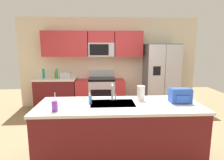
{
  "coord_description": "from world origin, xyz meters",
  "views": [
    {
      "loc": [
        -0.19,
        -3.44,
        1.76
      ],
      "look_at": [
        0.02,
        0.6,
        1.05
      ],
      "focal_mm": 30.07,
      "sensor_mm": 36.0,
      "label": 1
    }
  ],
  "objects_px": {
    "bottle_teal": "(44,74)",
    "sink_faucet": "(113,91)",
    "range_oven": "(100,94)",
    "backpack": "(180,95)",
    "paper_towel_roll": "(141,93)",
    "refrigerator": "(161,77)",
    "pepper_mill": "(56,75)",
    "toaster": "(66,75)",
    "drink_cup_purple": "(55,106)",
    "soap_dispenser": "(90,100)",
    "bottle_green": "(57,74)"
  },
  "relations": [
    {
      "from": "bottle_teal",
      "to": "sink_faucet",
      "type": "relative_size",
      "value": 0.94
    },
    {
      "from": "range_oven",
      "to": "backpack",
      "type": "distance_m",
      "value": 2.82
    },
    {
      "from": "sink_faucet",
      "to": "backpack",
      "type": "distance_m",
      "value": 1.07
    },
    {
      "from": "backpack",
      "to": "range_oven",
      "type": "bearing_deg",
      "value": 117.49
    },
    {
      "from": "bottle_teal",
      "to": "paper_towel_roll",
      "type": "distance_m",
      "value": 3.25
    },
    {
      "from": "range_oven",
      "to": "refrigerator",
      "type": "xyz_separation_m",
      "value": [
        1.71,
        -0.07,
        0.48
      ]
    },
    {
      "from": "pepper_mill",
      "to": "bottle_teal",
      "type": "height_order",
      "value": "bottle_teal"
    },
    {
      "from": "toaster",
      "to": "bottle_teal",
      "type": "xyz_separation_m",
      "value": [
        -0.63,
        0.09,
        0.04
      ]
    },
    {
      "from": "refrigerator",
      "to": "drink_cup_purple",
      "type": "distance_m",
      "value": 3.54
    },
    {
      "from": "soap_dispenser",
      "to": "backpack",
      "type": "xyz_separation_m",
      "value": [
        1.41,
        -0.0,
        0.05
      ]
    },
    {
      "from": "bottle_green",
      "to": "drink_cup_purple",
      "type": "height_order",
      "value": "bottle_green"
    },
    {
      "from": "bottle_green",
      "to": "range_oven",
      "type": "bearing_deg",
      "value": 1.2
    },
    {
      "from": "refrigerator",
      "to": "bottle_green",
      "type": "xyz_separation_m",
      "value": [
        -2.91,
        0.05,
        0.11
      ]
    },
    {
      "from": "soap_dispenser",
      "to": "bottle_green",
      "type": "bearing_deg",
      "value": 113.76
    },
    {
      "from": "refrigerator",
      "to": "backpack",
      "type": "distance_m",
      "value": 2.42
    },
    {
      "from": "range_oven",
      "to": "paper_towel_roll",
      "type": "distance_m",
      "value": 2.46
    },
    {
      "from": "paper_towel_roll",
      "to": "sink_faucet",
      "type": "bearing_deg",
      "value": 179.75
    },
    {
      "from": "range_oven",
      "to": "toaster",
      "type": "distance_m",
      "value": 1.1
    },
    {
      "from": "pepper_mill",
      "to": "backpack",
      "type": "distance_m",
      "value": 3.51
    },
    {
      "from": "bottle_teal",
      "to": "refrigerator",
      "type": "bearing_deg",
      "value": -1.94
    },
    {
      "from": "range_oven",
      "to": "pepper_mill",
      "type": "relative_size",
      "value": 7.14
    },
    {
      "from": "paper_towel_roll",
      "to": "pepper_mill",
      "type": "bearing_deg",
      "value": 130.11
    },
    {
      "from": "drink_cup_purple",
      "to": "soap_dispenser",
      "type": "height_order",
      "value": "drink_cup_purple"
    },
    {
      "from": "soap_dispenser",
      "to": "backpack",
      "type": "distance_m",
      "value": 1.41
    },
    {
      "from": "toaster",
      "to": "bottle_green",
      "type": "relative_size",
      "value": 1.01
    },
    {
      "from": "refrigerator",
      "to": "pepper_mill",
      "type": "xyz_separation_m",
      "value": [
        -2.95,
        0.07,
        0.07
      ]
    },
    {
      "from": "bottle_green",
      "to": "sink_faucet",
      "type": "height_order",
      "value": "sink_faucet"
    },
    {
      "from": "range_oven",
      "to": "pepper_mill",
      "type": "height_order",
      "value": "range_oven"
    },
    {
      "from": "bottle_green",
      "to": "backpack",
      "type": "distance_m",
      "value": 3.47
    },
    {
      "from": "bottle_green",
      "to": "drink_cup_purple",
      "type": "relative_size",
      "value": 1.07
    },
    {
      "from": "bottle_green",
      "to": "refrigerator",
      "type": "bearing_deg",
      "value": -0.92
    },
    {
      "from": "sink_faucet",
      "to": "paper_towel_roll",
      "type": "relative_size",
      "value": 1.17
    },
    {
      "from": "drink_cup_purple",
      "to": "bottle_green",
      "type": "bearing_deg",
      "value": 102.55
    },
    {
      "from": "bottle_green",
      "to": "sink_faucet",
      "type": "bearing_deg",
      "value": -57.84
    },
    {
      "from": "backpack",
      "to": "refrigerator",
      "type": "bearing_deg",
      "value": 79.66
    },
    {
      "from": "bottle_teal",
      "to": "range_oven",
      "type": "bearing_deg",
      "value": -1.43
    },
    {
      "from": "pepper_mill",
      "to": "soap_dispenser",
      "type": "height_order",
      "value": "pepper_mill"
    },
    {
      "from": "pepper_mill",
      "to": "bottle_green",
      "type": "distance_m",
      "value": 0.06
    },
    {
      "from": "toaster",
      "to": "pepper_mill",
      "type": "xyz_separation_m",
      "value": [
        -0.29,
        0.05,
        0.0
      ]
    },
    {
      "from": "soap_dispenser",
      "to": "refrigerator",
      "type": "bearing_deg",
      "value": 52.21
    },
    {
      "from": "toaster",
      "to": "paper_towel_roll",
      "type": "distance_m",
      "value": 2.77
    },
    {
      "from": "drink_cup_purple",
      "to": "backpack",
      "type": "distance_m",
      "value": 1.9
    },
    {
      "from": "toaster",
      "to": "paper_towel_roll",
      "type": "bearing_deg",
      "value": -53.78
    },
    {
      "from": "drink_cup_purple",
      "to": "backpack",
      "type": "bearing_deg",
      "value": 9.11
    },
    {
      "from": "toaster",
      "to": "paper_towel_roll",
      "type": "xyz_separation_m",
      "value": [
        1.64,
        -2.24,
        0.03
      ]
    },
    {
      "from": "bottle_green",
      "to": "sink_faucet",
      "type": "relative_size",
      "value": 0.98
    },
    {
      "from": "sink_faucet",
      "to": "backpack",
      "type": "relative_size",
      "value": 0.88
    },
    {
      "from": "bottle_teal",
      "to": "sink_faucet",
      "type": "height_order",
      "value": "sink_faucet"
    },
    {
      "from": "refrigerator",
      "to": "sink_faucet",
      "type": "distance_m",
      "value": 2.67
    },
    {
      "from": "refrigerator",
      "to": "toaster",
      "type": "relative_size",
      "value": 6.61
    }
  ]
}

